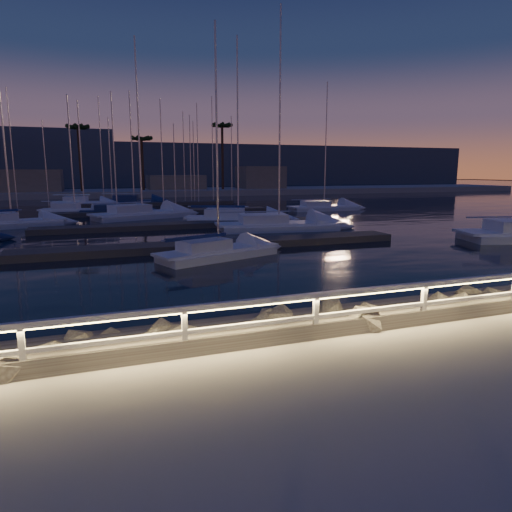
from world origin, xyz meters
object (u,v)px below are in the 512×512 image
object	(u,v)px
sailboat_b	(215,251)
sailboat_h	(275,224)
sailboat_g	(140,213)
sailboat_i	(73,210)
guard_rail	(388,297)
sailboat_l	(322,207)
sailboat_m	(82,203)
sailboat_n	(133,201)
sailboat_k	(115,211)
sailboat_c	(235,218)
sailboat_j	(9,222)

from	to	relation	value
sailboat_b	sailboat_h	distance (m)	11.49
sailboat_b	sailboat_g	size ratio (longest dim) A/B	0.71
sailboat_b	sailboat_i	world-z (taller)	sailboat_i
guard_rail	sailboat_b	size ratio (longest dim) A/B	3.91
sailboat_h	sailboat_l	xyz separation A→B (m)	(11.28, 14.00, -0.04)
sailboat_g	sailboat_m	xyz separation A→B (m)	(-5.18, 17.30, -0.02)
sailboat_n	sailboat_m	bearing A→B (deg)	-165.24
sailboat_h	sailboat_k	bearing A→B (deg)	129.80
guard_rail	sailboat_c	xyz separation A→B (m)	(4.60, 27.27, -0.92)
sailboat_c	sailboat_b	bearing A→B (deg)	-87.55
sailboat_c	sailboat_i	size ratio (longest dim) A/B	1.27
sailboat_j	sailboat_l	distance (m)	30.57
sailboat_k	sailboat_m	xyz separation A→B (m)	(-3.25, 12.53, 0.06)
guard_rail	sailboat_h	bearing A→B (deg)	74.60
sailboat_b	sailboat_n	distance (m)	38.70
sailboat_l	sailboat_m	bearing A→B (deg)	150.35
guard_rail	sailboat_l	world-z (taller)	sailboat_l
sailboat_m	sailboat_l	bearing A→B (deg)	-20.26
sailboat_h	sailboat_m	world-z (taller)	sailboat_h
sailboat_b	sailboat_l	world-z (taller)	sailboat_l
sailboat_g	sailboat_j	distance (m)	10.80
sailboat_i	sailboat_k	xyz separation A→B (m)	(3.97, -1.73, -0.04)
sailboat_g	sailboat_i	size ratio (longest dim) A/B	1.36
sailboat_j	sailboat_m	world-z (taller)	sailboat_j
sailboat_j	sailboat_k	size ratio (longest dim) A/B	1.09
sailboat_c	sailboat_i	distance (m)	18.60
sailboat_b	guard_rail	bearing A→B (deg)	-106.22
sailboat_h	sailboat_k	distance (m)	19.75
sailboat_g	sailboat_k	bearing A→B (deg)	91.88
sailboat_j	sailboat_c	bearing A→B (deg)	-26.19
sailboat_g	sailboat_l	world-z (taller)	sailboat_g
sailboat_b	sailboat_g	xyz separation A→B (m)	(-1.61, 21.09, 0.08)
sailboat_j	sailboat_l	size ratio (longest dim) A/B	0.95
sailboat_l	sailboat_n	bearing A→B (deg)	142.43
sailboat_l	sailboat_j	bearing A→B (deg)	-167.66
guard_rail	sailboat_i	xyz separation A→B (m)	(-8.38, 40.59, -0.95)
sailboat_i	sailboat_m	size ratio (longest dim) A/B	0.92
sailboat_b	sailboat_k	world-z (taller)	sailboat_k
sailboat_c	sailboat_l	distance (m)	15.55
guard_rail	sailboat_k	distance (m)	39.12
sailboat_c	guard_rail	bearing A→B (deg)	-76.16
sailboat_m	sailboat_n	size ratio (longest dim) A/B	0.90
sailboat_k	sailboat_j	bearing A→B (deg)	-131.39
sailboat_b	sailboat_i	bearing A→B (deg)	85.20
sailboat_k	sailboat_l	size ratio (longest dim) A/B	0.87
sailboat_c	sailboat_m	xyz separation A→B (m)	(-12.26, 24.12, 0.00)
sailboat_g	sailboat_m	size ratio (longest dim) A/B	1.25
sailboat_i	sailboat_n	world-z (taller)	sailboat_n
sailboat_l	sailboat_n	world-z (taller)	sailboat_n
sailboat_m	sailboat_n	xyz separation A→B (m)	(6.02, 0.30, 0.01)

